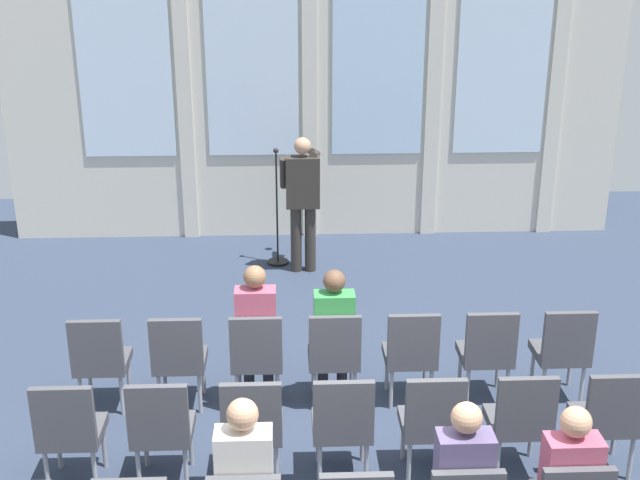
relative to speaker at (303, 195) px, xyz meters
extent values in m
cube|color=beige|center=(0.21, 1.40, 0.95)|extent=(8.49, 0.10, 3.94)
cube|color=silver|center=(-2.34, 1.34, 1.44)|extent=(1.24, 0.04, 2.51)
cube|color=beige|center=(-1.57, 1.35, 0.95)|extent=(0.20, 0.08, 3.94)
cube|color=silver|center=(-0.64, 1.34, 1.44)|extent=(1.24, 0.04, 2.51)
cube|color=beige|center=(0.13, 1.35, 0.95)|extent=(0.20, 0.08, 3.94)
cube|color=silver|center=(1.06, 1.34, 1.44)|extent=(1.24, 0.04, 2.51)
cube|color=beige|center=(1.83, 1.35, 0.95)|extent=(0.20, 0.08, 3.94)
cube|color=silver|center=(2.76, 1.34, 1.44)|extent=(1.24, 0.04, 2.51)
cube|color=beige|center=(3.53, 1.35, 0.95)|extent=(0.20, 0.08, 3.94)
cylinder|color=#332D28|center=(-0.09, -0.02, -0.58)|extent=(0.14, 0.14, 0.86)
cylinder|color=#332D28|center=(0.09, -0.02, -0.58)|extent=(0.14, 0.14, 0.86)
cube|color=#332D28|center=(0.00, -0.02, 0.17)|extent=(0.42, 0.22, 0.64)
cube|color=maroon|center=(0.00, 0.10, 0.24)|extent=(0.06, 0.01, 0.39)
sphere|color=tan|center=(0.00, -0.01, 0.62)|extent=(0.21, 0.21, 0.21)
cylinder|color=#332D28|center=(-0.24, 0.06, 0.27)|extent=(0.09, 0.28, 0.45)
cylinder|color=#332D28|center=(0.16, 0.12, 0.48)|extent=(0.15, 0.36, 0.15)
cylinder|color=#332D28|center=(0.12, 0.25, 0.50)|extent=(0.11, 0.34, 0.15)
sphere|color=tan|center=(0.03, 0.51, 0.52)|extent=(0.10, 0.10, 0.10)
cylinder|color=black|center=(-0.33, 0.25, -1.00)|extent=(0.28, 0.28, 0.03)
cylinder|color=black|center=(-0.33, 0.25, -0.26)|extent=(0.02, 0.02, 1.45)
sphere|color=#262626|center=(-0.33, 0.25, 0.51)|extent=(0.07, 0.07, 0.07)
cylinder|color=#99999E|center=(-1.69, -3.03, -0.81)|extent=(0.04, 0.04, 0.40)
cylinder|color=#99999E|center=(-2.05, -3.03, -0.81)|extent=(0.04, 0.04, 0.40)
cylinder|color=#99999E|center=(-1.69, -3.37, -0.81)|extent=(0.04, 0.04, 0.40)
cylinder|color=#99999E|center=(-2.05, -3.37, -0.81)|extent=(0.04, 0.04, 0.40)
cube|color=#47474C|center=(-1.87, -3.20, -0.57)|extent=(0.46, 0.44, 0.08)
cube|color=#47474C|center=(-1.87, -3.39, -0.30)|extent=(0.46, 0.06, 0.46)
cylinder|color=#99999E|center=(-1.00, -3.03, -0.81)|extent=(0.04, 0.04, 0.40)
cylinder|color=#99999E|center=(-1.36, -3.03, -0.81)|extent=(0.04, 0.04, 0.40)
cylinder|color=#99999E|center=(-1.00, -3.37, -0.81)|extent=(0.04, 0.04, 0.40)
cylinder|color=#99999E|center=(-1.36, -3.37, -0.81)|extent=(0.04, 0.04, 0.40)
cube|color=#47474C|center=(-1.18, -3.20, -0.57)|extent=(0.46, 0.44, 0.08)
cube|color=#47474C|center=(-1.18, -3.39, -0.30)|extent=(0.46, 0.06, 0.46)
cylinder|color=#99999E|center=(-0.30, -3.03, -0.81)|extent=(0.04, 0.04, 0.40)
cylinder|color=#99999E|center=(-0.66, -3.03, -0.81)|extent=(0.04, 0.04, 0.40)
cylinder|color=#99999E|center=(-0.30, -3.37, -0.81)|extent=(0.04, 0.04, 0.40)
cylinder|color=#99999E|center=(-0.66, -3.37, -0.81)|extent=(0.04, 0.04, 0.40)
cube|color=#47474C|center=(-0.48, -3.20, -0.57)|extent=(0.46, 0.44, 0.08)
cube|color=#47474C|center=(-0.48, -3.39, -0.30)|extent=(0.46, 0.06, 0.46)
cylinder|color=#2D2D33|center=(-0.57, -3.02, -0.79)|extent=(0.10, 0.10, 0.44)
cylinder|color=#2D2D33|center=(-0.39, -3.02, -0.79)|extent=(0.10, 0.10, 0.44)
cube|color=#2D2D33|center=(-0.48, -3.14, -0.51)|extent=(0.34, 0.36, 0.12)
cube|color=#B24C66|center=(-0.48, -3.25, -0.16)|extent=(0.36, 0.20, 0.59)
sphere|color=#8C6647|center=(-0.48, -3.23, 0.25)|extent=(0.20, 0.20, 0.20)
cylinder|color=#99999E|center=(0.39, -3.03, -0.81)|extent=(0.04, 0.04, 0.40)
cylinder|color=#99999E|center=(0.03, -3.03, -0.81)|extent=(0.04, 0.04, 0.40)
cylinder|color=#99999E|center=(0.39, -3.37, -0.81)|extent=(0.04, 0.04, 0.40)
cylinder|color=#99999E|center=(0.03, -3.37, -0.81)|extent=(0.04, 0.04, 0.40)
cube|color=#47474C|center=(0.21, -3.20, -0.57)|extent=(0.46, 0.44, 0.08)
cube|color=#47474C|center=(0.21, -3.39, -0.30)|extent=(0.46, 0.06, 0.46)
cylinder|color=#2D2D33|center=(0.12, -3.02, -0.79)|extent=(0.10, 0.10, 0.44)
cylinder|color=#2D2D33|center=(0.30, -3.02, -0.79)|extent=(0.10, 0.10, 0.44)
cube|color=#2D2D33|center=(0.21, -3.14, -0.51)|extent=(0.34, 0.36, 0.12)
cube|color=green|center=(0.21, -3.25, -0.19)|extent=(0.36, 0.20, 0.54)
sphere|color=brown|center=(0.21, -3.23, 0.19)|extent=(0.20, 0.20, 0.20)
cylinder|color=#99999E|center=(1.08, -3.03, -0.81)|extent=(0.04, 0.04, 0.40)
cylinder|color=#99999E|center=(0.72, -3.03, -0.81)|extent=(0.04, 0.04, 0.40)
cylinder|color=#99999E|center=(1.08, -3.37, -0.81)|extent=(0.04, 0.04, 0.40)
cylinder|color=#99999E|center=(0.72, -3.37, -0.81)|extent=(0.04, 0.04, 0.40)
cube|color=#47474C|center=(0.90, -3.20, -0.57)|extent=(0.46, 0.44, 0.08)
cube|color=#47474C|center=(0.90, -3.39, -0.30)|extent=(0.46, 0.06, 0.46)
cylinder|color=#99999E|center=(1.78, -3.03, -0.81)|extent=(0.04, 0.04, 0.40)
cylinder|color=#99999E|center=(1.42, -3.03, -0.81)|extent=(0.04, 0.04, 0.40)
cylinder|color=#99999E|center=(1.78, -3.37, -0.81)|extent=(0.04, 0.04, 0.40)
cylinder|color=#99999E|center=(1.42, -3.37, -0.81)|extent=(0.04, 0.04, 0.40)
cube|color=#47474C|center=(1.60, -3.20, -0.57)|extent=(0.46, 0.44, 0.08)
cube|color=#47474C|center=(1.60, -3.39, -0.30)|extent=(0.46, 0.06, 0.46)
cylinder|color=#99999E|center=(2.47, -3.03, -0.81)|extent=(0.04, 0.04, 0.40)
cylinder|color=#99999E|center=(2.11, -3.03, -0.81)|extent=(0.04, 0.04, 0.40)
cylinder|color=#99999E|center=(2.47, -3.37, -0.81)|extent=(0.04, 0.04, 0.40)
cylinder|color=#99999E|center=(2.11, -3.37, -0.81)|extent=(0.04, 0.04, 0.40)
cube|color=#47474C|center=(2.29, -3.20, -0.57)|extent=(0.46, 0.44, 0.08)
cube|color=#47474C|center=(2.29, -3.39, -0.30)|extent=(0.46, 0.06, 0.46)
cylinder|color=#99999E|center=(-1.69, -4.15, -0.81)|extent=(0.04, 0.04, 0.40)
cylinder|color=#99999E|center=(-2.05, -4.15, -0.81)|extent=(0.04, 0.04, 0.40)
cylinder|color=#99999E|center=(-1.69, -4.49, -0.81)|extent=(0.04, 0.04, 0.40)
cylinder|color=#99999E|center=(-2.05, -4.49, -0.81)|extent=(0.04, 0.04, 0.40)
cube|color=#47474C|center=(-1.87, -4.32, -0.57)|extent=(0.46, 0.44, 0.08)
cube|color=#47474C|center=(-1.87, -4.51, -0.30)|extent=(0.46, 0.06, 0.46)
cylinder|color=#99999E|center=(-1.00, -4.15, -0.81)|extent=(0.04, 0.04, 0.40)
cylinder|color=#99999E|center=(-1.36, -4.15, -0.81)|extent=(0.04, 0.04, 0.40)
cylinder|color=#99999E|center=(-1.00, -4.49, -0.81)|extent=(0.04, 0.04, 0.40)
cylinder|color=#99999E|center=(-1.36, -4.49, -0.81)|extent=(0.04, 0.04, 0.40)
cube|color=#47474C|center=(-1.18, -4.32, -0.57)|extent=(0.46, 0.44, 0.08)
cube|color=#47474C|center=(-1.18, -4.51, -0.30)|extent=(0.46, 0.06, 0.46)
cylinder|color=#99999E|center=(-0.30, -4.15, -0.81)|extent=(0.04, 0.04, 0.40)
cylinder|color=#99999E|center=(-0.66, -4.15, -0.81)|extent=(0.04, 0.04, 0.40)
cylinder|color=#99999E|center=(-0.30, -4.49, -0.81)|extent=(0.04, 0.04, 0.40)
cylinder|color=#99999E|center=(-0.66, -4.49, -0.81)|extent=(0.04, 0.04, 0.40)
cube|color=#47474C|center=(-0.48, -4.32, -0.57)|extent=(0.46, 0.44, 0.08)
cube|color=#47474C|center=(-0.48, -4.51, -0.30)|extent=(0.46, 0.06, 0.46)
cylinder|color=#99999E|center=(0.39, -4.15, -0.81)|extent=(0.04, 0.04, 0.40)
cylinder|color=#99999E|center=(0.03, -4.15, -0.81)|extent=(0.04, 0.04, 0.40)
cylinder|color=#99999E|center=(0.39, -4.49, -0.81)|extent=(0.04, 0.04, 0.40)
cylinder|color=#99999E|center=(0.03, -4.49, -0.81)|extent=(0.04, 0.04, 0.40)
cube|color=#47474C|center=(0.21, -4.32, -0.57)|extent=(0.46, 0.44, 0.08)
cube|color=#47474C|center=(0.21, -4.51, -0.30)|extent=(0.46, 0.06, 0.46)
cylinder|color=#99999E|center=(1.08, -4.15, -0.81)|extent=(0.04, 0.04, 0.40)
cylinder|color=#99999E|center=(0.72, -4.15, -0.81)|extent=(0.04, 0.04, 0.40)
cylinder|color=#99999E|center=(1.08, -4.49, -0.81)|extent=(0.04, 0.04, 0.40)
cylinder|color=#99999E|center=(0.72, -4.49, -0.81)|extent=(0.04, 0.04, 0.40)
cube|color=#47474C|center=(0.90, -4.32, -0.57)|extent=(0.46, 0.44, 0.08)
cube|color=#47474C|center=(0.90, -4.51, -0.30)|extent=(0.46, 0.06, 0.46)
cylinder|color=#99999E|center=(1.78, -4.15, -0.81)|extent=(0.04, 0.04, 0.40)
cylinder|color=#99999E|center=(1.42, -4.15, -0.81)|extent=(0.04, 0.04, 0.40)
cylinder|color=#99999E|center=(1.78, -4.49, -0.81)|extent=(0.04, 0.04, 0.40)
cylinder|color=#99999E|center=(1.42, -4.49, -0.81)|extent=(0.04, 0.04, 0.40)
cube|color=#47474C|center=(1.60, -4.32, -0.57)|extent=(0.46, 0.44, 0.08)
cube|color=#47474C|center=(1.60, -4.51, -0.30)|extent=(0.46, 0.06, 0.46)
cylinder|color=#99999E|center=(2.47, -4.15, -0.81)|extent=(0.04, 0.04, 0.40)
cylinder|color=#99999E|center=(2.11, -4.15, -0.81)|extent=(0.04, 0.04, 0.40)
cylinder|color=#99999E|center=(2.47, -4.49, -0.81)|extent=(0.04, 0.04, 0.40)
cylinder|color=#99999E|center=(2.11, -4.49, -0.81)|extent=(0.04, 0.04, 0.40)
cube|color=#47474C|center=(2.29, -4.32, -0.57)|extent=(0.46, 0.44, 0.08)
cube|color=#47474C|center=(2.29, -4.51, -0.30)|extent=(0.46, 0.06, 0.46)
cube|color=silver|center=(-0.48, -5.49, -0.15)|extent=(0.36, 0.20, 0.62)
sphere|color=tan|center=(-0.48, -5.47, 0.27)|extent=(0.20, 0.20, 0.20)
cube|color=#594C72|center=(0.90, -5.49, -0.18)|extent=(0.36, 0.20, 0.55)
sphere|color=tan|center=(0.90, -5.47, 0.21)|extent=(0.20, 0.20, 0.20)
cube|color=#B24C66|center=(1.60, -5.49, -0.20)|extent=(0.36, 0.20, 0.51)
sphere|color=tan|center=(1.60, -5.47, 0.16)|extent=(0.20, 0.20, 0.20)
camera|label=1|loc=(-0.19, -9.84, 3.00)|focal=46.18mm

